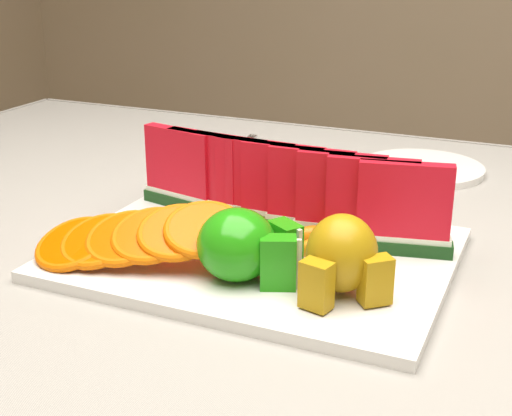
{
  "coord_description": "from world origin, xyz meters",
  "views": [
    {
      "loc": [
        0.26,
        -0.7,
        1.07
      ],
      "look_at": [
        -0.02,
        -0.05,
        0.81
      ],
      "focal_mm": 50.0,
      "sensor_mm": 36.0,
      "label": 1
    }
  ],
  "objects_px": {
    "pear_cluster": "(342,257)",
    "side_plate": "(422,168)",
    "platter": "(257,254)",
    "apple_cluster": "(244,246)",
    "fork": "(230,150)"
  },
  "relations": [
    {
      "from": "pear_cluster",
      "to": "side_plate",
      "type": "xyz_separation_m",
      "value": [
        -0.01,
        0.45,
        -0.05
      ]
    },
    {
      "from": "platter",
      "to": "apple_cluster",
      "type": "relative_size",
      "value": 3.75
    },
    {
      "from": "platter",
      "to": "fork",
      "type": "height_order",
      "value": "platter"
    },
    {
      "from": "apple_cluster",
      "to": "pear_cluster",
      "type": "distance_m",
      "value": 0.1
    },
    {
      "from": "apple_cluster",
      "to": "pear_cluster",
      "type": "relative_size",
      "value": 1.21
    },
    {
      "from": "apple_cluster",
      "to": "side_plate",
      "type": "bearing_deg",
      "value": 79.71
    },
    {
      "from": "apple_cluster",
      "to": "side_plate",
      "type": "xyz_separation_m",
      "value": [
        0.08,
        0.45,
        -0.04
      ]
    },
    {
      "from": "platter",
      "to": "apple_cluster",
      "type": "height_order",
      "value": "apple_cluster"
    },
    {
      "from": "pear_cluster",
      "to": "fork",
      "type": "height_order",
      "value": "pear_cluster"
    },
    {
      "from": "platter",
      "to": "side_plate",
      "type": "distance_m",
      "value": 0.39
    },
    {
      "from": "pear_cluster",
      "to": "side_plate",
      "type": "bearing_deg",
      "value": 91.85
    },
    {
      "from": "pear_cluster",
      "to": "side_plate",
      "type": "height_order",
      "value": "pear_cluster"
    },
    {
      "from": "apple_cluster",
      "to": "fork",
      "type": "bearing_deg",
      "value": 117.25
    },
    {
      "from": "platter",
      "to": "fork",
      "type": "distance_m",
      "value": 0.42
    },
    {
      "from": "fork",
      "to": "apple_cluster",
      "type": "bearing_deg",
      "value": -62.75
    }
  ]
}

